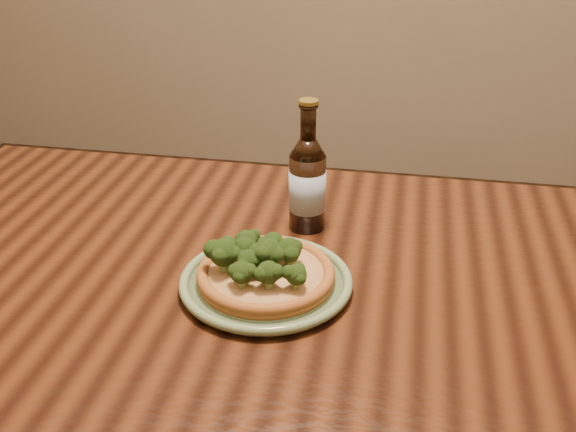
% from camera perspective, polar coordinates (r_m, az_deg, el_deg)
% --- Properties ---
extents(table, '(1.60, 0.90, 0.75)m').
position_cam_1_polar(table, '(1.02, 4.65, -11.45)').
color(table, '#3F1D0D').
rests_on(table, ground).
extents(plate, '(0.25, 0.25, 0.02)m').
position_cam_1_polar(plate, '(0.99, -1.87, -5.60)').
color(plate, '#6A7F58').
rests_on(plate, table).
extents(pizza, '(0.20, 0.20, 0.07)m').
position_cam_1_polar(pizza, '(0.98, -2.04, -4.59)').
color(pizza, '#975322').
rests_on(pizza, plate).
extents(beer_bottle, '(0.06, 0.06, 0.23)m').
position_cam_1_polar(beer_bottle, '(1.11, 1.65, 2.86)').
color(beer_bottle, black).
rests_on(beer_bottle, table).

